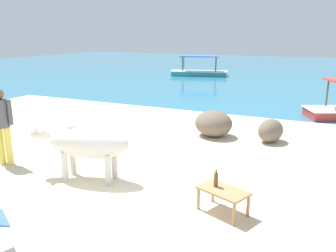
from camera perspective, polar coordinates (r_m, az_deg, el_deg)
The scene contains 9 objects.
sand_beach at distance 6.08m, azimuth -10.35°, elevation -11.78°, with size 18.00×14.00×0.04m, color beige.
water_surface at distance 26.72m, azimuth 18.01°, elevation 8.43°, with size 60.00×36.00×0.03m, color teal.
cow at distance 6.62m, azimuth -13.42°, elevation -2.59°, with size 2.02×0.91×1.12m.
low_bench_table at distance 5.45m, azimuth 9.06°, elevation -10.88°, with size 0.87×0.69×0.40m.
bottle at distance 5.45m, azimuth 7.89°, elevation -8.71°, with size 0.07×0.07×0.30m.
person_standing at distance 7.92m, azimuth -25.73°, elevation 0.75°, with size 0.49×0.32×1.62m.
shore_rock_large at distance 9.39m, azimuth 7.50°, elevation 0.42°, with size 1.04×0.95×0.70m, color #6B5B4C.
shore_rock_medium at distance 9.19m, azimuth 16.54°, elevation -0.73°, with size 0.79×0.57×0.60m, color #6B5B4C.
boat_teal at distance 23.22m, azimuth 5.16°, elevation 8.92°, with size 3.85×2.09×1.29m.
Camera 1 is at (3.21, -4.39, 2.74)m, focal length 37.01 mm.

